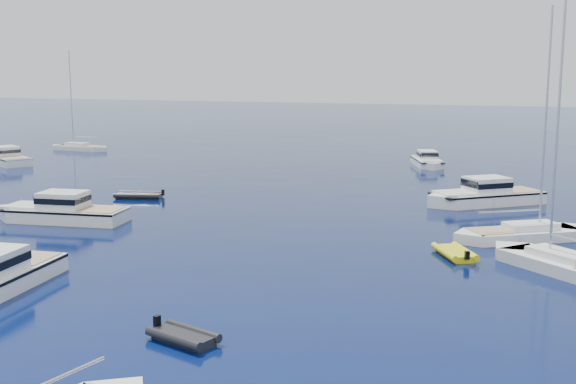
% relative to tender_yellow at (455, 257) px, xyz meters
% --- Properties ---
extents(ground, '(400.00, 400.00, 0.00)m').
position_rel_tender_yellow_xyz_m(ground, '(-9.53, -19.90, 0.00)').
color(ground, navy).
rests_on(ground, ground).
extents(motor_cruiser_centre, '(10.46, 4.55, 2.66)m').
position_rel_tender_yellow_xyz_m(motor_cruiser_centre, '(-26.91, 0.29, 0.00)').
color(motor_cruiser_centre, silver).
rests_on(motor_cruiser_centre, ground).
extents(motor_cruiser_far_l, '(9.79, 7.36, 2.52)m').
position_rel_tender_yellow_xyz_m(motor_cruiser_far_l, '(-52.59, 23.91, 0.00)').
color(motor_cruiser_far_l, silver).
rests_on(motor_cruiser_far_l, ground).
extents(motor_cruiser_distant, '(10.09, 9.06, 2.74)m').
position_rel_tender_yellow_xyz_m(motor_cruiser_distant, '(0.05, 16.98, 0.00)').
color(motor_cruiser_distant, white).
rests_on(motor_cruiser_distant, ground).
extents(motor_cruiser_horizon, '(5.25, 8.57, 2.15)m').
position_rel_tender_yellow_xyz_m(motor_cruiser_horizon, '(-7.85, 38.29, 0.00)').
color(motor_cruiser_horizon, white).
rests_on(motor_cruiser_horizon, ground).
extents(sailboat_mid_r, '(9.38, 8.51, 14.81)m').
position_rel_tender_yellow_xyz_m(sailboat_mid_r, '(5.76, -1.28, 0.00)').
color(sailboat_mid_r, white).
rests_on(sailboat_mid_r, ground).
extents(sailboat_centre, '(9.76, 7.67, 14.68)m').
position_rel_tender_yellow_xyz_m(sailboat_centre, '(3.52, 5.64, 0.00)').
color(sailboat_centre, white).
rests_on(sailboat_centre, ground).
extents(sailboat_far_l, '(9.11, 2.60, 13.31)m').
position_rel_tender_yellow_xyz_m(sailboat_far_l, '(-53.20, 38.09, 0.00)').
color(sailboat_far_l, silver).
rests_on(sailboat_far_l, ground).
extents(tender_yellow, '(3.33, 3.91, 0.95)m').
position_rel_tender_yellow_xyz_m(tender_yellow, '(0.00, 0.00, 0.00)').
color(tender_yellow, yellow).
rests_on(tender_yellow, ground).
extents(tender_grey_near, '(3.30, 2.47, 0.95)m').
position_rel_tender_yellow_xyz_m(tender_grey_near, '(-8.15, -16.67, 0.00)').
color(tender_grey_near, black).
rests_on(tender_grey_near, ground).
extents(tender_grey_far, '(4.45, 3.15, 0.95)m').
position_rel_tender_yellow_xyz_m(tender_grey_far, '(-26.74, 10.06, 0.00)').
color(tender_grey_far, black).
rests_on(tender_grey_far, ground).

